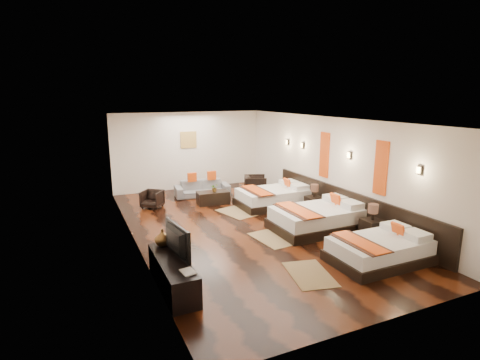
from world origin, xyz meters
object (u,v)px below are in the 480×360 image
bed_far (274,197)px  coffee_table (213,198)px  tv (172,241)px  bed_near (380,250)px  book (182,274)px  tv_console (173,274)px  table_plant (214,188)px  bed_mid (319,218)px  nightstand_a (372,227)px  armchair_right (255,185)px  figurine (163,237)px  sofa (202,188)px  armchair_left (152,199)px  nightstand_b (314,203)px

bed_far → coffee_table: bearing=148.7°
tv → coffee_table: 5.31m
bed_near → book: bed_near is taller
tv → tv_console: bearing=153.2°
bed_near → tv: tv is taller
table_plant → bed_far: bearing=-31.1°
bed_mid → nightstand_a: 1.33m
table_plant → armchair_right: bearing=17.0°
nightstand_a → coffee_table: bearing=118.4°
bed_mid → figurine: size_ratio=7.12×
bed_mid → figurine: (-4.20, -0.73, 0.41)m
tv_console → coffee_table: bearing=62.0°
sofa → armchair_left: size_ratio=3.11×
nightstand_a → table_plant: nightstand_a is taller
bed_far → book: size_ratio=7.69×
nightstand_a → book: nightstand_a is taller
bed_near → figurine: 4.45m
tv → armchair_right: tv is taller
nightstand_b → tv: bearing=-152.4°
bed_mid → bed_near: bearing=-90.1°
bed_mid → bed_far: 2.34m
sofa → armchair_left: bearing=-153.7°
tv_console → book: 0.68m
tv → armchair_left: bearing=-15.4°
figurine → coffee_table: figurine is taller
tv_console → sofa: 6.37m
bed_mid → armchair_right: size_ratio=3.17×
bed_far → coffee_table: bed_far is taller
bed_far → nightstand_b: size_ratio=2.57×
bed_mid → tv: tv is taller
bed_near → sofa: 6.74m
bed_near → table_plant: bed_near is taller
nightstand_b → table_plant: nightstand_b is taller
nightstand_a → sofa: nightstand_a is taller
coffee_table → tv: bearing=-118.3°
tv → bed_far: bearing=-56.7°
tv → bed_near: bearing=-109.5°
nightstand_b → coffee_table: nightstand_b is taller
book → armchair_right: bearing=53.8°
armchair_right → nightstand_a: bearing=-150.7°
bed_near → tv_console: 4.25m
armchair_left → armchair_right: bearing=40.9°
bed_far → armchair_right: bearing=85.7°
tv → figurine: (-0.05, 0.57, -0.13)m
nightstand_a → figurine: 4.98m
bed_near → figurine: (-4.20, 1.41, 0.45)m
tv_console → tv: size_ratio=1.78×
nightstand_b → figurine: bearing=-158.1°
bed_far → figurine: (-4.20, -3.07, 0.43)m
sofa → coffee_table: sofa is taller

